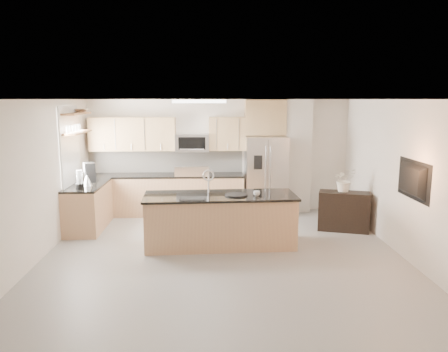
{
  "coord_description": "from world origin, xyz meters",
  "views": [
    {
      "loc": [
        -0.24,
        -6.83,
        2.6
      ],
      "look_at": [
        0.06,
        1.3,
        1.17
      ],
      "focal_mm": 35.0,
      "sensor_mm": 36.0,
      "label": 1
    }
  ],
  "objects_px": {
    "microwave": "(192,143)",
    "bowl": "(81,110)",
    "television": "(408,180)",
    "platter": "(236,195)",
    "flower_vase": "(345,174)",
    "island": "(220,220)",
    "credenza": "(344,211)",
    "refrigerator": "(266,176)",
    "coffee_maker": "(89,173)",
    "cup": "(257,193)",
    "range": "(193,194)",
    "kettle": "(87,180)",
    "blender": "(80,181)"
  },
  "relations": [
    {
      "from": "range",
      "to": "refrigerator",
      "type": "height_order",
      "value": "refrigerator"
    },
    {
      "from": "microwave",
      "to": "coffee_maker",
      "type": "bearing_deg",
      "value": -156.42
    },
    {
      "from": "microwave",
      "to": "kettle",
      "type": "height_order",
      "value": "microwave"
    },
    {
      "from": "flower_vase",
      "to": "coffee_maker",
      "type": "bearing_deg",
      "value": 173.88
    },
    {
      "from": "refrigerator",
      "to": "television",
      "type": "relative_size",
      "value": 1.65
    },
    {
      "from": "credenza",
      "to": "blender",
      "type": "relative_size",
      "value": 2.72
    },
    {
      "from": "range",
      "to": "bowl",
      "type": "xyz_separation_m",
      "value": [
        -2.25,
        -0.6,
        1.91
      ]
    },
    {
      "from": "microwave",
      "to": "cup",
      "type": "xyz_separation_m",
      "value": [
        1.2,
        -2.45,
        -0.65
      ]
    },
    {
      "from": "credenza",
      "to": "coffee_maker",
      "type": "bearing_deg",
      "value": -169.78
    },
    {
      "from": "island",
      "to": "refrigerator",
      "type": "bearing_deg",
      "value": 60.52
    },
    {
      "from": "microwave",
      "to": "bowl",
      "type": "distance_m",
      "value": 2.48
    },
    {
      "from": "cup",
      "to": "coffee_maker",
      "type": "height_order",
      "value": "coffee_maker"
    },
    {
      "from": "refrigerator",
      "to": "television",
      "type": "distance_m",
      "value": 3.62
    },
    {
      "from": "range",
      "to": "flower_vase",
      "type": "relative_size",
      "value": 1.59
    },
    {
      "from": "cup",
      "to": "kettle",
      "type": "relative_size",
      "value": 0.45
    },
    {
      "from": "refrigerator",
      "to": "blender",
      "type": "bearing_deg",
      "value": -158.03
    },
    {
      "from": "range",
      "to": "flower_vase",
      "type": "xyz_separation_m",
      "value": [
        3.06,
        -1.34,
        0.67
      ]
    },
    {
      "from": "credenza",
      "to": "flower_vase",
      "type": "xyz_separation_m",
      "value": [
        -0.0,
        0.05,
        0.75
      ]
    },
    {
      "from": "microwave",
      "to": "island",
      "type": "relative_size",
      "value": 0.28
    },
    {
      "from": "coffee_maker",
      "to": "bowl",
      "type": "relative_size",
      "value": 1.06
    },
    {
      "from": "kettle",
      "to": "bowl",
      "type": "xyz_separation_m",
      "value": [
        -0.23,
        0.64,
        1.35
      ]
    },
    {
      "from": "kettle",
      "to": "coffee_maker",
      "type": "bearing_deg",
      "value": 98.72
    },
    {
      "from": "refrigerator",
      "to": "television",
      "type": "height_order",
      "value": "refrigerator"
    },
    {
      "from": "flower_vase",
      "to": "microwave",
      "type": "bearing_deg",
      "value": 154.39
    },
    {
      "from": "television",
      "to": "credenza",
      "type": "bearing_deg",
      "value": 14.55
    },
    {
      "from": "range",
      "to": "kettle",
      "type": "bearing_deg",
      "value": -148.39
    },
    {
      "from": "cup",
      "to": "flower_vase",
      "type": "height_order",
      "value": "flower_vase"
    },
    {
      "from": "coffee_maker",
      "to": "television",
      "type": "bearing_deg",
      "value": -22.58
    },
    {
      "from": "cup",
      "to": "island",
      "type": "bearing_deg",
      "value": 169.05
    },
    {
      "from": "refrigerator",
      "to": "platter",
      "type": "bearing_deg",
      "value": -110.09
    },
    {
      "from": "island",
      "to": "platter",
      "type": "relative_size",
      "value": 6.8
    },
    {
      "from": "microwave",
      "to": "bowl",
      "type": "bearing_deg",
      "value": -162.08
    },
    {
      "from": "island",
      "to": "kettle",
      "type": "xyz_separation_m",
      "value": [
        -2.59,
        0.96,
        0.57
      ]
    },
    {
      "from": "cup",
      "to": "credenza",
      "type": "bearing_deg",
      "value": 26.72
    },
    {
      "from": "coffee_maker",
      "to": "bowl",
      "type": "bearing_deg",
      "value": 129.68
    },
    {
      "from": "kettle",
      "to": "cup",
      "type": "bearing_deg",
      "value": -18.51
    },
    {
      "from": "credenza",
      "to": "cup",
      "type": "relative_size",
      "value": 8.48
    },
    {
      "from": "coffee_maker",
      "to": "television",
      "type": "relative_size",
      "value": 0.36
    },
    {
      "from": "credenza",
      "to": "coffee_maker",
      "type": "height_order",
      "value": "coffee_maker"
    },
    {
      "from": "kettle",
      "to": "refrigerator",
      "type": "bearing_deg",
      "value": 18.04
    },
    {
      "from": "island",
      "to": "credenza",
      "type": "distance_m",
      "value": 2.63
    },
    {
      "from": "microwave",
      "to": "island",
      "type": "distance_m",
      "value": 2.66
    },
    {
      "from": "television",
      "to": "coffee_maker",
      "type": "bearing_deg",
      "value": 67.42
    },
    {
      "from": "bowl",
      "to": "platter",
      "type": "bearing_deg",
      "value": -28.32
    },
    {
      "from": "platter",
      "to": "coffee_maker",
      "type": "distance_m",
      "value": 3.3
    },
    {
      "from": "credenza",
      "to": "cup",
      "type": "xyz_separation_m",
      "value": [
        -1.86,
        -0.94,
        0.58
      ]
    },
    {
      "from": "microwave",
      "to": "refrigerator",
      "type": "relative_size",
      "value": 0.43
    },
    {
      "from": "television",
      "to": "platter",
      "type": "bearing_deg",
      "value": 72.32
    },
    {
      "from": "bowl",
      "to": "flower_vase",
      "type": "distance_m",
      "value": 5.5
    },
    {
      "from": "coffee_maker",
      "to": "flower_vase",
      "type": "xyz_separation_m",
      "value": [
        5.16,
        -0.55,
        0.04
      ]
    }
  ]
}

